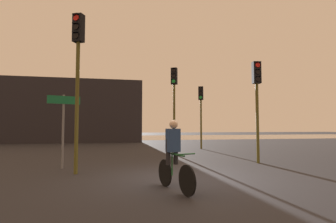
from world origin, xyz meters
name	(u,v)px	position (x,y,z in m)	size (l,w,h in m)	color
ground_plane	(186,178)	(0.00, 0.00, 0.00)	(120.00, 120.00, 0.00)	#28282D
water_strip	(129,137)	(0.00, 29.36, 0.00)	(80.00, 16.00, 0.01)	gray
distant_building	(58,111)	(-7.37, 19.36, 2.95)	(15.78, 4.00, 5.90)	black
traffic_light_near_left	(78,63)	(-3.18, 1.32, 3.49)	(0.40, 0.42, 5.07)	#4C4719
traffic_light_far_right	(201,105)	(3.67, 9.46, 2.92)	(0.39, 0.41, 4.18)	#4C4719
traffic_light_center	(174,94)	(1.12, 6.38, 3.22)	(0.39, 0.41, 4.66)	#4C4719
traffic_light_near_right	(257,92)	(3.69, 2.42, 2.89)	(0.35, 0.36, 4.14)	#4C4719
direction_sign_post	(63,120)	(-3.78, 2.47, 1.70)	(1.05, 0.39, 2.60)	slate
cyclist	(174,155)	(-0.65, -1.33, 0.82)	(0.60, 1.66, 1.62)	black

